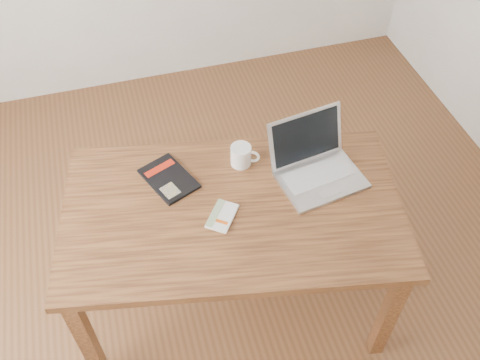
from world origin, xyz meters
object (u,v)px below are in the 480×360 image
object	(u,v)px
white_guidebook	(222,216)
black_guidebook	(169,179)
coffee_mug	(242,155)
desk	(233,220)
laptop	(316,165)

from	to	relation	value
white_guidebook	black_guidebook	size ratio (longest dim) A/B	0.60
black_guidebook	coffee_mug	world-z (taller)	coffee_mug
white_guidebook	coffee_mug	distance (m)	0.33
desk	black_guidebook	size ratio (longest dim) A/B	5.22
white_guidebook	laptop	xyz separation A→B (m)	(0.47, 0.13, 0.05)
coffee_mug	white_guidebook	bearing A→B (deg)	-96.21
white_guidebook	desk	bearing A→B (deg)	68.66
black_guidebook	coffee_mug	bearing A→B (deg)	-21.82
desk	laptop	size ratio (longest dim) A/B	3.90
white_guidebook	coffee_mug	world-z (taller)	coffee_mug
black_guidebook	laptop	size ratio (longest dim) A/B	0.75
black_guidebook	laptop	bearing A→B (deg)	-35.36
white_guidebook	black_guidebook	xyz separation A→B (m)	(-0.18, 0.27, 0.00)
white_guidebook	laptop	distance (m)	0.49
white_guidebook	laptop	bearing A→B (deg)	51.74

